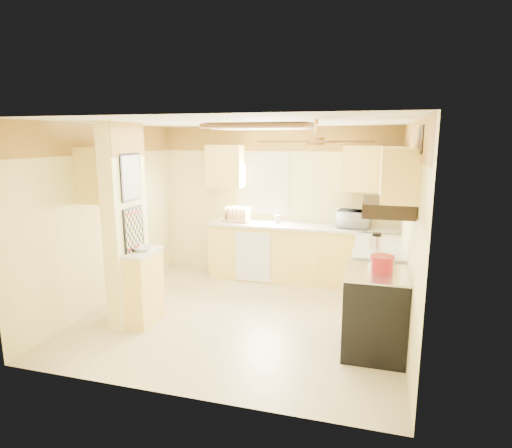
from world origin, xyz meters
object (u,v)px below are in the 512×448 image
(bowl, at_px, (142,248))
(dutch_oven, at_px, (382,263))
(stove, at_px, (375,312))
(microwave, at_px, (354,219))
(kettle, at_px, (376,244))

(bowl, distance_m, dutch_oven, 2.86)
(stove, xyz_separation_m, bowl, (-2.82, 0.02, 0.51))
(microwave, height_order, kettle, microwave)
(stove, distance_m, microwave, 2.26)
(dutch_oven, bearing_deg, microwave, 101.09)
(dutch_oven, height_order, kettle, kettle)
(microwave, height_order, dutch_oven, microwave)
(stove, bearing_deg, bowl, 179.51)
(stove, relative_size, bowl, 3.78)
(stove, height_order, dutch_oven, dutch_oven)
(stove, relative_size, microwave, 1.87)
(stove, bearing_deg, microwave, 99.74)
(dutch_oven, distance_m, kettle, 0.67)
(stove, distance_m, bowl, 2.86)
(bowl, distance_m, kettle, 2.88)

